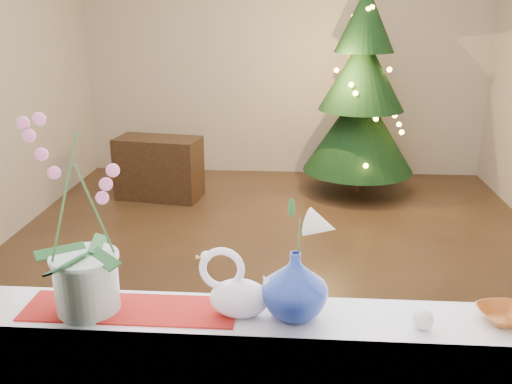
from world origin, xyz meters
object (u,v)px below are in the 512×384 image
Objects in this scene: swan at (239,284)px; paperweight at (423,319)px; xmas_tree at (361,93)px; orchid_pot at (80,218)px; side_table at (159,168)px; amber_dish at (504,316)px; blue_vase at (295,280)px.

paperweight is at bearing -3.02° from swan.
swan is 0.13× the size of xmas_tree.
orchid_pot is 4.02m from side_table.
xmas_tree is at bearing 90.38° from amber_dish.
paperweight is at bearing -1.94° from orchid_pot.
swan is (0.50, 0.00, -0.21)m from orchid_pot.
orchid_pot is 0.70m from blue_vase.
swan is at bearing -178.39° from amber_dish.
orchid_pot is at bearing -107.37° from xmas_tree.
xmas_tree reaches higher than orchid_pot.
side_table is at bearing 108.44° from swan.
paperweight is (1.07, -0.04, -0.29)m from orchid_pot.
orchid_pot reaches higher than swan.
blue_vase is 3.83× the size of paperweight.
paperweight reaches higher than amber_dish.
xmas_tree reaches higher than amber_dish.
amber_dish is at bearing 1.18° from orchid_pot.
xmas_tree is at bearing 18.59° from side_table.
paperweight reaches higher than side_table.
xmas_tree reaches higher than swan.
orchid_pot is 4.70× the size of amber_dish.
orchid_pot is at bearing -178.82° from amber_dish.
paperweight is at bearing -56.33° from side_table.
side_table is (-1.38, 3.83, -0.74)m from blue_vase.
amber_dish is at bearing 13.36° from paperweight.
xmas_tree is (1.31, 4.18, -0.21)m from orchid_pot.
swan is at bearing 0.46° from orchid_pot.
orchid_pot is 0.54m from swan.
xmas_tree reaches higher than paperweight.
side_table is (-1.21, 3.84, -0.72)m from swan.
blue_vase reaches higher than amber_dish.
amber_dish is at bearing -89.62° from xmas_tree.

